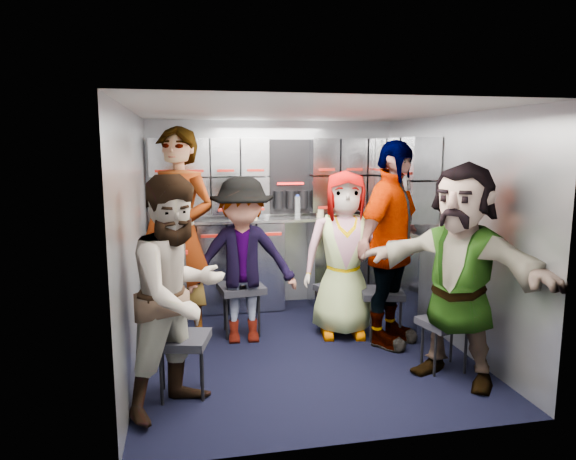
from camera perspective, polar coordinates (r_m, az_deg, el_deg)
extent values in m
plane|color=black|center=(4.75, 1.53, -13.16)|extent=(3.00, 3.00, 0.00)
cube|color=#969AA3|center=(5.91, -1.65, 1.86)|extent=(2.80, 0.04, 2.10)
cube|color=#969AA3|center=(4.37, -16.62, -1.17)|extent=(0.04, 3.00, 2.10)
cube|color=#969AA3|center=(4.96, 17.57, -0.01)|extent=(0.04, 3.00, 2.10)
cube|color=silver|center=(4.40, 1.66, 13.01)|extent=(2.80, 3.00, 0.02)
cube|color=#949AA3|center=(5.81, -1.27, -3.84)|extent=(2.68, 0.38, 0.99)
cube|color=#949AA3|center=(5.02, -13.35, -6.20)|extent=(0.38, 0.76, 0.99)
cube|color=#AEB1B5|center=(5.71, -1.29, 1.24)|extent=(2.68, 0.42, 0.03)
cube|color=#949AA3|center=(5.72, -1.42, 6.04)|extent=(2.68, 0.28, 0.82)
cube|color=#949AA3|center=(5.47, 12.88, 5.66)|extent=(0.28, 1.00, 0.82)
cube|color=#949AA3|center=(5.53, 12.93, -4.71)|extent=(0.28, 1.20, 1.00)
cube|color=#A5170F|center=(5.54, -0.93, -0.42)|extent=(2.60, 0.02, 0.03)
cube|color=black|center=(3.88, -11.81, -11.86)|extent=(0.46, 0.45, 0.06)
cylinder|color=black|center=(3.86, -13.90, -15.66)|extent=(0.02, 0.02, 0.41)
cylinder|color=black|center=(3.85, -9.51, -15.54)|extent=(0.02, 0.02, 0.41)
cylinder|color=black|center=(4.08, -13.75, -14.23)|extent=(0.02, 0.02, 0.41)
cylinder|color=black|center=(4.08, -9.63, -14.11)|extent=(0.02, 0.02, 0.41)
cube|color=black|center=(5.01, -5.23, -6.46)|extent=(0.46, 0.44, 0.07)
cylinder|color=black|center=(4.94, -6.81, -9.61)|extent=(0.03, 0.03, 0.44)
cylinder|color=black|center=(4.97, -3.26, -9.44)|extent=(0.03, 0.03, 0.44)
cylinder|color=black|center=(5.19, -7.04, -8.69)|extent=(0.03, 0.03, 0.44)
cylinder|color=black|center=(5.22, -3.67, -8.53)|extent=(0.03, 0.03, 0.44)
cube|color=black|center=(5.18, 5.58, -6.46)|extent=(0.48, 0.47, 0.06)
cylinder|color=black|center=(5.10, 4.43, -9.24)|extent=(0.02, 0.02, 0.39)
cylinder|color=black|center=(5.18, 7.39, -9.00)|extent=(0.02, 0.02, 0.39)
cylinder|color=black|center=(5.32, 3.74, -8.46)|extent=(0.02, 0.02, 0.39)
cylinder|color=black|center=(5.39, 6.59, -8.24)|extent=(0.02, 0.02, 0.39)
cube|color=black|center=(5.00, 10.37, -6.91)|extent=(0.46, 0.44, 0.06)
cylinder|color=black|center=(4.91, 9.25, -9.95)|extent=(0.02, 0.02, 0.41)
cylinder|color=black|center=(5.02, 12.37, -9.63)|extent=(0.02, 0.02, 0.41)
cylinder|color=black|center=(5.13, 8.27, -9.08)|extent=(0.02, 0.02, 0.41)
cylinder|color=black|center=(5.23, 11.28, -8.80)|extent=(0.02, 0.02, 0.41)
cube|color=black|center=(4.42, 17.02, -9.84)|extent=(0.43, 0.41, 0.06)
cylinder|color=black|center=(4.34, 16.03, -13.08)|extent=(0.02, 0.02, 0.38)
cylinder|color=black|center=(4.46, 19.13, -12.61)|extent=(0.02, 0.02, 0.38)
cylinder|color=black|center=(4.53, 14.70, -12.07)|extent=(0.02, 0.02, 0.38)
cylinder|color=black|center=(4.64, 17.69, -11.65)|extent=(0.02, 0.02, 0.38)
imported|color=black|center=(4.83, -11.95, -0.64)|extent=(0.87, 0.82, 2.00)
imported|color=black|center=(3.59, -12.03, -7.06)|extent=(1.00, 0.99, 1.63)
imported|color=black|center=(4.76, -5.06, -3.39)|extent=(1.03, 0.63, 1.54)
imported|color=black|center=(4.92, 6.25, -2.71)|extent=(0.86, 0.64, 1.59)
imported|color=black|center=(4.73, 11.35, -1.60)|extent=(1.12, 1.08, 1.87)
imported|color=black|center=(4.14, 18.50, -4.62)|extent=(1.36, 1.56, 1.70)
cylinder|color=white|center=(5.58, -6.27, 2.36)|extent=(0.06, 0.06, 0.23)
cylinder|color=white|center=(5.60, -4.57, 2.61)|extent=(0.07, 0.07, 0.27)
cylinder|color=white|center=(5.69, 1.06, 2.57)|extent=(0.06, 0.06, 0.24)
cylinder|color=tan|center=(5.61, -3.87, 1.69)|extent=(0.09, 0.09, 0.09)
cylinder|color=tan|center=(5.75, 3.61, 1.88)|extent=(0.08, 0.08, 0.09)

